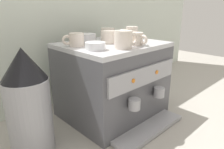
% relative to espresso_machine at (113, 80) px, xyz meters
% --- Properties ---
extents(ground_plane, '(4.00, 4.00, 0.00)m').
position_rel_espresso_machine_xyz_m(ground_plane, '(0.00, 0.00, -0.21)').
color(ground_plane, '#9E998E').
extents(tiled_backsplash_wall, '(2.80, 0.03, 1.15)m').
position_rel_espresso_machine_xyz_m(tiled_backsplash_wall, '(0.00, 0.37, 0.37)').
color(tiled_backsplash_wall, silver).
rests_on(tiled_backsplash_wall, ground_plane).
extents(espresso_machine, '(0.52, 0.55, 0.42)m').
position_rel_espresso_machine_xyz_m(espresso_machine, '(0.00, 0.00, 0.00)').
color(espresso_machine, '#4C4C51').
rests_on(espresso_machine, ground_plane).
extents(ceramic_cup_0, '(0.09, 0.11, 0.06)m').
position_rel_espresso_machine_xyz_m(ceramic_cup_0, '(0.10, 0.15, 0.24)').
color(ceramic_cup_0, beige).
rests_on(ceramic_cup_0, espresso_machine).
extents(ceramic_cup_1, '(0.10, 0.08, 0.07)m').
position_rel_espresso_machine_xyz_m(ceramic_cup_1, '(-0.02, 0.01, 0.24)').
color(ceramic_cup_1, beige).
rests_on(ceramic_cup_1, espresso_machine).
extents(ceramic_cup_2, '(0.10, 0.07, 0.06)m').
position_rel_espresso_machine_xyz_m(ceramic_cup_2, '(-0.20, 0.06, 0.24)').
color(ceramic_cup_2, beige).
rests_on(ceramic_cup_2, espresso_machine).
extents(ceramic_cup_3, '(0.09, 0.09, 0.08)m').
position_rel_espresso_machine_xyz_m(ceramic_cup_3, '(0.10, -0.04, 0.25)').
color(ceramic_cup_3, beige).
rests_on(ceramic_cup_3, espresso_machine).
extents(ceramic_cup_4, '(0.13, 0.08, 0.08)m').
position_rel_espresso_machine_xyz_m(ceramic_cup_4, '(-0.07, -0.15, 0.25)').
color(ceramic_cup_4, beige).
rests_on(ceramic_cup_4, espresso_machine).
extents(ceramic_cup_5, '(0.08, 0.11, 0.06)m').
position_rel_espresso_machine_xyz_m(ceramic_cup_5, '(0.04, -0.13, 0.24)').
color(ceramic_cup_5, beige).
rests_on(ceramic_cup_5, espresso_machine).
extents(ceramic_bowl_0, '(0.09, 0.09, 0.04)m').
position_rel_espresso_machine_xyz_m(ceramic_bowl_0, '(-0.06, 0.14, 0.23)').
color(ceramic_bowl_0, white).
rests_on(ceramic_bowl_0, espresso_machine).
extents(ceramic_bowl_1, '(0.09, 0.09, 0.03)m').
position_rel_espresso_machine_xyz_m(ceramic_bowl_1, '(-0.18, -0.08, 0.23)').
color(ceramic_bowl_1, white).
rests_on(ceramic_bowl_1, espresso_machine).
extents(coffee_grinder, '(0.18, 0.18, 0.45)m').
position_rel_espresso_machine_xyz_m(coffee_grinder, '(-0.48, 0.01, 0.02)').
color(coffee_grinder, '#939399').
rests_on(coffee_grinder, ground_plane).
extents(milk_pitcher, '(0.11, 0.11, 0.15)m').
position_rel_espresso_machine_xyz_m(milk_pitcher, '(0.39, -0.00, -0.13)').
color(milk_pitcher, '#B7B7BC').
rests_on(milk_pitcher, ground_plane).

